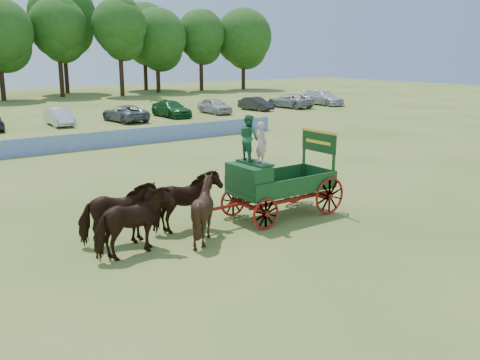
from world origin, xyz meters
name	(u,v)px	position (x,y,z in m)	size (l,w,h in m)	color
ground	(321,212)	(0.00, 0.00, 0.00)	(160.00, 160.00, 0.00)	#988F44
horse_lead_left	(134,223)	(-7.59, 0.00, 1.00)	(1.08, 2.37, 2.00)	black
horse_lead_right	(118,214)	(-7.59, 1.10, 1.00)	(1.08, 2.37, 2.00)	black
horse_wheel_left	(204,209)	(-5.19, 0.00, 1.00)	(1.62, 1.82, 2.00)	black
horse_wheel_right	(186,202)	(-5.19, 1.10, 1.00)	(1.08, 2.37, 2.00)	black
farm_dray	(265,174)	(-2.23, 0.59, 1.64)	(6.00, 2.00, 3.75)	maroon
sponsor_banner	(107,139)	(-1.00, 18.00, 0.53)	(26.00, 0.08, 1.05)	#1F40A9
parked_cars	(102,114)	(3.65, 30.14, 0.74)	(58.07, 6.55, 1.58)	silver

